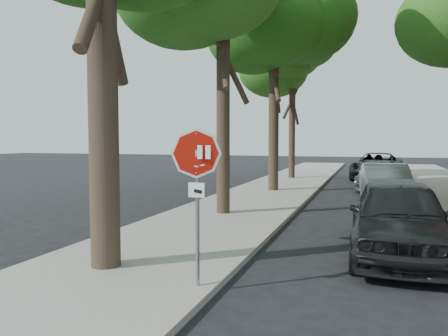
% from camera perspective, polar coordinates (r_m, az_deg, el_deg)
% --- Properties ---
extents(ground, '(120.00, 120.00, 0.00)m').
position_cam_1_polar(ground, '(7.35, 1.85, -16.51)').
color(ground, black).
rests_on(ground, ground).
extents(sidewalk_left, '(4.00, 55.00, 0.12)m').
position_cam_1_polar(sidewalk_left, '(19.30, 4.91, -3.65)').
color(sidewalk_left, gray).
rests_on(sidewalk_left, ground).
extents(curb_left, '(0.12, 55.00, 0.13)m').
position_cam_1_polar(curb_left, '(18.93, 10.97, -3.84)').
color(curb_left, '#9E9384').
rests_on(curb_left, ground).
extents(curb_right, '(0.12, 55.00, 0.13)m').
position_cam_1_polar(curb_right, '(18.88, 24.36, -4.13)').
color(curb_right, '#9E9384').
rests_on(curb_right, ground).
extents(stop_sign, '(0.76, 0.34, 2.61)m').
position_cam_1_polar(stop_sign, '(7.12, -3.58, -1.05)').
color(stop_sign, gray).
rests_on(stop_sign, sidewalk_left).
extents(tree_mid_b, '(5.88, 5.46, 10.36)m').
position_cam_1_polar(tree_mid_b, '(21.88, 6.60, 18.16)').
color(tree_mid_b, black).
rests_on(tree_mid_b, sidewalk_left).
extents(tree_far, '(5.29, 4.91, 9.33)m').
position_cam_1_polar(tree_far, '(28.50, 8.95, 13.14)').
color(tree_far, black).
rests_on(tree_far, sidewalk_left).
extents(car_a, '(2.07, 5.02, 1.70)m').
position_cam_1_polar(car_a, '(10.25, 21.85, -6.02)').
color(car_a, black).
rests_on(car_a, ground).
extents(car_b, '(2.10, 4.91, 1.57)m').
position_cam_1_polar(car_b, '(18.39, 20.34, -1.96)').
color(car_b, '#A0A2A8').
rests_on(car_b, ground).
extents(car_c, '(2.28, 5.05, 1.43)m').
position_cam_1_polar(car_c, '(23.53, 19.43, -0.91)').
color(car_c, '#434247').
rests_on(car_c, ground).
extents(car_d, '(3.53, 6.40, 1.70)m').
position_cam_1_polar(car_d, '(29.33, 19.41, 0.23)').
color(car_d, black).
rests_on(car_d, ground).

